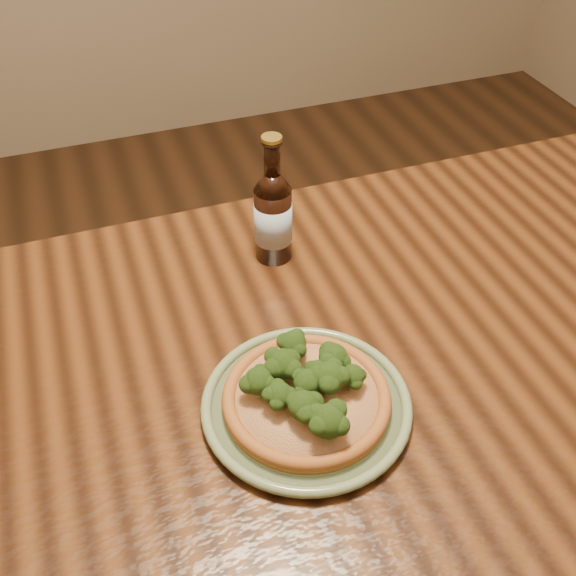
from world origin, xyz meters
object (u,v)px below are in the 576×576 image
object	(u,v)px
table	(311,424)
beer_bottle	(273,215)
plate	(306,405)
pizza	(307,394)

from	to	relation	value
table	beer_bottle	bearing A→B (deg)	82.20
plate	beer_bottle	world-z (taller)	beer_bottle
table	pizza	size ratio (longest dim) A/B	7.39
pizza	beer_bottle	size ratio (longest dim) A/B	0.99
table	beer_bottle	distance (m)	0.33
table	pizza	distance (m)	0.13
plate	table	bearing A→B (deg)	58.35
beer_bottle	pizza	bearing A→B (deg)	-94.92
table	beer_bottle	xyz separation A→B (m)	(0.04, 0.28, 0.17)
plate	pizza	world-z (taller)	pizza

